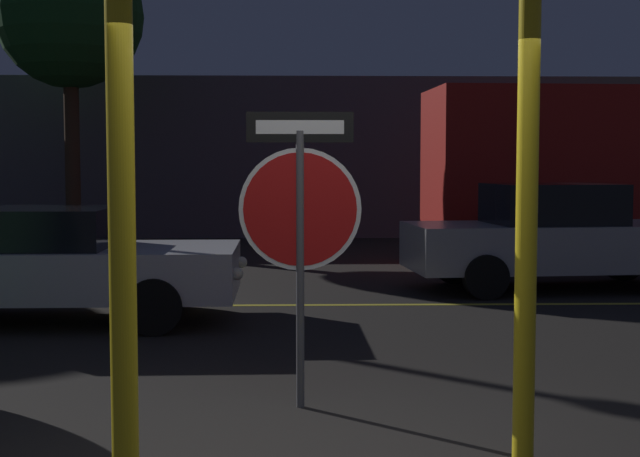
{
  "coord_description": "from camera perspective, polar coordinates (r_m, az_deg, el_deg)",
  "views": [
    {
      "loc": [
        -0.29,
        -4.99,
        1.79
      ],
      "look_at": [
        -0.05,
        3.65,
        1.16
      ],
      "focal_mm": 50.0,
      "sensor_mm": 36.0,
      "label": 1
    }
  ],
  "objects": [
    {
      "name": "passing_car_2",
      "position": [
        10.58,
        -17.26,
        -2.14
      ],
      "size": [
        4.44,
        2.02,
        1.29
      ],
      "rotation": [
        0.0,
        0.0,
        -1.55
      ],
      "color": "silver",
      "rests_on": "ground_plane"
    },
    {
      "name": "yellow_pole_right",
      "position": [
        5.31,
        13.14,
        3.66
      ],
      "size": [
        0.13,
        0.13,
        3.5
      ],
      "primitive_type": "cylinder",
      "color": "yellow",
      "rests_on": "ground_plane"
    },
    {
      "name": "stop_sign",
      "position": [
        6.46,
        -1.28,
        1.33
      ],
      "size": [
        0.89,
        0.06,
        2.16
      ],
      "rotation": [
        0.0,
        0.0,
        -0.01
      ],
      "color": "#4C4C51",
      "rests_on": "ground_plane"
    },
    {
      "name": "passing_car_3",
      "position": [
        13.11,
        15.0,
        -0.57
      ],
      "size": [
        4.51,
        2.09,
        1.51
      ],
      "rotation": [
        0.0,
        0.0,
        -1.48
      ],
      "color": "#9E9EA3",
      "rests_on": "ground_plane"
    },
    {
      "name": "building_backdrop",
      "position": [
        23.2,
        5.8,
        4.51
      ],
      "size": [
        31.49,
        3.12,
        3.9
      ],
      "primitive_type": "cube",
      "color": "#4C4C56",
      "rests_on": "ground_plane"
    },
    {
      "name": "tree_0",
      "position": [
        20.02,
        -15.73,
        12.93
      ],
      "size": [
        3.11,
        3.11,
        6.49
      ],
      "color": "#422D1E",
      "rests_on": "ground_plane"
    },
    {
      "name": "road_center_stripe",
      "position": [
        11.34,
        -0.09,
        -4.91
      ],
      "size": [
        43.07,
        0.12,
        0.01
      ],
      "primitive_type": "cube",
      "color": "gold",
      "rests_on": "ground_plane"
    },
    {
      "name": "yellow_pole_left",
      "position": [
        4.74,
        -12.57,
        0.93
      ],
      "size": [
        0.14,
        0.14,
        3.06
      ],
      "primitive_type": "cylinder",
      "color": "yellow",
      "rests_on": "ground_plane"
    },
    {
      "name": "delivery_truck",
      "position": [
        16.98,
        18.34,
        3.53
      ],
      "size": [
        6.74,
        2.62,
        3.13
      ],
      "rotation": [
        0.0,
        0.0,
        -1.52
      ],
      "color": "maroon",
      "rests_on": "ground_plane"
    }
  ]
}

